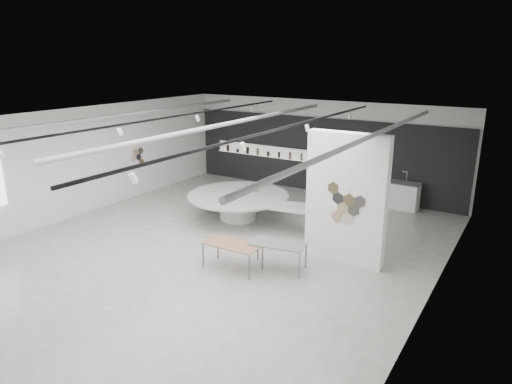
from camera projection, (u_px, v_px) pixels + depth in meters
The scene contains 7 objects.
room at pixel (216, 179), 13.14m from camera, with size 12.02×14.02×3.82m.
back_wall_display at pixel (317, 155), 18.92m from camera, with size 11.80×0.27×3.10m.
partition_column at pixel (346, 199), 12.20m from camera, with size 2.20×0.38×3.60m.
display_island at pixel (240, 203), 15.82m from camera, with size 4.84×3.99×0.90m.
sample_table_wood at pixel (232, 245), 12.08m from camera, with size 1.55×0.80×0.72m.
sample_table_stone at pixel (278, 245), 12.03m from camera, with size 1.57×0.99×0.75m.
kitchen_counter at pixel (395, 194), 17.12m from camera, with size 1.79×0.74×1.39m.
Camera 1 is at (7.65, -10.14, 5.46)m, focal length 32.00 mm.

